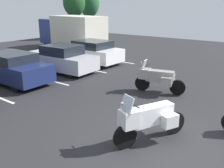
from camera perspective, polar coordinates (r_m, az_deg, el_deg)
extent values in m
cube|color=#262628|center=(7.35, 10.83, -13.00)|extent=(44.00, 44.00, 0.10)
cylinder|color=black|center=(6.76, 2.97, -11.77)|extent=(0.66, 0.38, 0.67)
cylinder|color=black|center=(7.70, 13.88, -8.50)|extent=(0.66, 0.38, 0.67)
cube|color=white|center=(7.01, 8.97, -6.87)|extent=(1.30, 0.83, 0.52)
cylinder|color=#B2B2B7|center=(6.63, 3.92, -8.35)|extent=(0.50, 0.28, 1.14)
cylinder|color=black|center=(6.48, 4.60, -4.51)|extent=(0.29, 0.58, 0.04)
cube|color=white|center=(6.59, 3.78, -7.81)|extent=(0.57, 0.57, 0.47)
cube|color=#B2C1CC|center=(6.39, 3.48, -4.43)|extent=(0.33, 0.47, 0.39)
cube|color=white|center=(7.08, 12.94, -8.12)|extent=(0.50, 0.40, 0.36)
cube|color=white|center=(7.50, 9.80, -6.40)|extent=(0.50, 0.40, 0.36)
cylinder|color=black|center=(11.25, 6.85, 0.17)|extent=(0.27, 0.66, 0.65)
cylinder|color=black|center=(10.95, 14.57, -0.77)|extent=(0.27, 0.66, 0.65)
cube|color=gray|center=(10.96, 10.78, 1.77)|extent=(0.67, 1.22, 0.47)
cylinder|color=#B2B2B7|center=(11.11, 7.52, 2.13)|extent=(0.19, 0.51, 1.12)
cylinder|color=black|center=(10.99, 8.01, 4.18)|extent=(0.61, 0.18, 0.04)
cube|color=gray|center=(11.10, 7.43, 2.38)|extent=(0.58, 0.54, 0.42)
cube|color=#B2C1CC|center=(11.02, 7.26, 4.46)|extent=(0.47, 0.26, 0.39)
cube|color=gray|center=(10.60, 12.14, 0.51)|extent=(0.34, 0.48, 0.36)
cube|color=gray|center=(11.25, 12.85, 1.44)|extent=(0.34, 0.48, 0.36)
cube|color=silver|center=(13.92, -16.62, 1.52)|extent=(0.12, 4.86, 0.01)
cube|color=silver|center=(15.74, -8.21, 3.86)|extent=(0.12, 4.86, 0.01)
cube|color=silver|center=(17.84, -1.62, 5.62)|extent=(0.12, 4.86, 0.01)
cube|color=navy|center=(13.35, -22.00, 3.08)|extent=(1.88, 4.61, 0.80)
cube|color=black|center=(13.09, -21.92, 5.59)|extent=(1.70, 2.22, 0.42)
cylinder|color=black|center=(15.10, -22.61, 3.45)|extent=(0.23, 0.69, 0.69)
cylinder|color=black|center=(11.74, -20.91, -0.06)|extent=(0.23, 0.69, 0.69)
cylinder|color=black|center=(12.60, -15.07, 1.65)|extent=(0.23, 0.69, 0.69)
cube|color=#B7B7BC|center=(14.77, -11.73, 5.16)|extent=(2.00, 4.49, 0.78)
cube|color=black|center=(14.47, -11.20, 7.57)|extent=(1.75, 2.01, 0.52)
cylinder|color=black|center=(15.45, -17.63, 4.19)|extent=(0.25, 0.66, 0.65)
cylinder|color=black|center=(16.41, -13.43, 5.27)|extent=(0.25, 0.66, 0.65)
cylinder|color=black|center=(13.26, -9.50, 2.70)|extent=(0.25, 0.66, 0.65)
cylinder|color=black|center=(14.38, -5.27, 4.00)|extent=(0.25, 0.66, 0.65)
cube|color=white|center=(16.74, -5.27, 6.91)|extent=(2.00, 4.52, 0.79)
cube|color=black|center=(16.40, -4.40, 8.93)|extent=(1.80, 2.18, 0.47)
cylinder|color=black|center=(17.31, -10.85, 6.09)|extent=(0.23, 0.68, 0.68)
cylinder|color=black|center=(18.42, -6.97, 6.94)|extent=(0.23, 0.68, 0.68)
cylinder|color=black|center=(15.19, -3.16, 4.82)|extent=(0.23, 0.68, 0.68)
cylinder|color=black|center=(16.45, 0.65, 5.82)|extent=(0.23, 0.68, 0.68)
cube|color=navy|center=(24.08, -12.52, 11.67)|extent=(2.58, 2.15, 2.10)
cube|color=beige|center=(21.38, -7.66, 11.71)|extent=(2.99, 5.02, 2.44)
cylinder|color=black|center=(23.62, -14.32, 9.09)|extent=(0.42, 0.93, 0.90)
cylinder|color=black|center=(24.68, -10.34, 9.67)|extent=(0.42, 0.93, 0.90)
cylinder|color=black|center=(20.10, -7.94, 8.09)|extent=(0.42, 0.93, 0.90)
cylinder|color=black|center=(21.34, -3.66, 8.75)|extent=(0.42, 0.93, 0.90)
cylinder|color=#4C3823|center=(29.53, -8.31, 12.44)|extent=(0.36, 0.36, 2.39)
ellipsoid|color=#1E4C23|center=(29.44, -8.56, 17.77)|extent=(2.42, 2.42, 3.10)
cylinder|color=#4C3823|center=(33.69, -5.02, 12.95)|extent=(0.30, 0.30, 2.17)
ellipsoid|color=#23512D|center=(33.60, -5.15, 17.69)|extent=(2.53, 2.53, 3.40)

